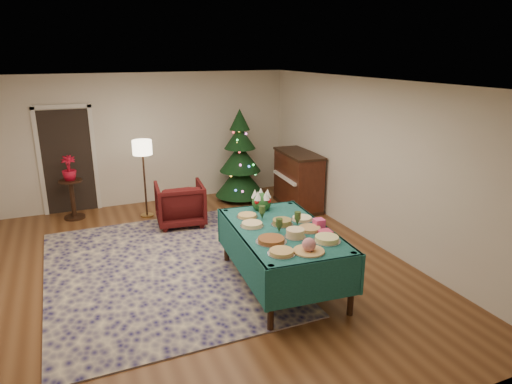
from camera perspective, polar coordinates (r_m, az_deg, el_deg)
name	(u,v)px	position (r m, az deg, el deg)	size (l,w,h in m)	color
room_shell	(195,182)	(6.44, -7.64, 1.26)	(7.00, 7.00, 7.00)	#593319
doorway	(68,158)	(9.68, -22.49, 3.92)	(1.08, 0.04, 2.16)	black
rug	(161,269)	(7.01, -11.79, -9.36)	(3.20, 4.20, 0.02)	#151243
buffet_table	(282,240)	(6.18, 3.28, -6.06)	(1.41, 2.23, 0.83)	black
platter_0	(281,252)	(5.38, 3.20, -7.53)	(0.33, 0.33, 0.05)	silver
platter_1	(309,247)	(5.44, 6.63, -6.81)	(0.38, 0.38, 0.18)	silver
platter_2	(327,239)	(5.77, 8.85, -5.84)	(0.35, 0.35, 0.07)	silver
platter_3	(271,240)	(5.69, 1.92, -6.04)	(0.39, 0.39, 0.06)	silver
platter_4	(295,233)	(5.84, 4.93, -5.18)	(0.27, 0.27, 0.11)	silver
platter_5	(310,229)	(6.10, 6.71, -4.59)	(0.34, 0.34, 0.05)	silver
platter_6	(252,225)	(6.18, -0.51, -4.09)	(0.32, 0.32, 0.06)	silver
platter_7	(282,222)	(6.24, 3.28, -3.81)	(0.30, 0.30, 0.08)	silver
platter_8	(302,219)	(6.44, 5.77, -3.33)	(0.31, 0.31, 0.05)	silver
platter_9	(247,216)	(6.52, -1.11, -3.00)	(0.31, 0.31, 0.05)	silver
goblet_0	(262,212)	(6.43, 0.77, -2.52)	(0.09, 0.09, 0.19)	#2D471E
goblet_1	(298,218)	(6.22, 5.22, -3.27)	(0.09, 0.09, 0.19)	#2D471E
goblet_2	(279,225)	(5.96, 2.91, -4.16)	(0.09, 0.09, 0.19)	#2D471E
napkin_stack	(325,232)	(6.01, 8.63, -4.99)	(0.17, 0.17, 0.04)	#D63B5C
gift_box	(319,223)	(6.22, 7.89, -3.86)	(0.13, 0.13, 0.11)	#E8407E
centerpiece	(261,200)	(6.79, 0.68, -1.04)	(0.30, 0.30, 0.34)	#1E4C1E
armchair	(180,202)	(8.54, -9.49, -1.22)	(0.85, 0.80, 0.88)	#450E0F
floor_lamp	(142,152)	(8.89, -14.00, 4.85)	(0.37, 0.37, 1.51)	#A57F3F
side_table	(73,200)	(9.43, -21.94, -0.92)	(0.43, 0.43, 0.77)	black
potted_plant	(69,173)	(9.29, -22.30, 2.16)	(0.26, 0.47, 0.26)	#B30C22
christmas_tree	(240,160)	(9.77, -2.01, 4.07)	(1.41, 1.41, 1.97)	black
piano	(298,180)	(9.39, 5.27, 1.45)	(0.72, 1.38, 1.15)	black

